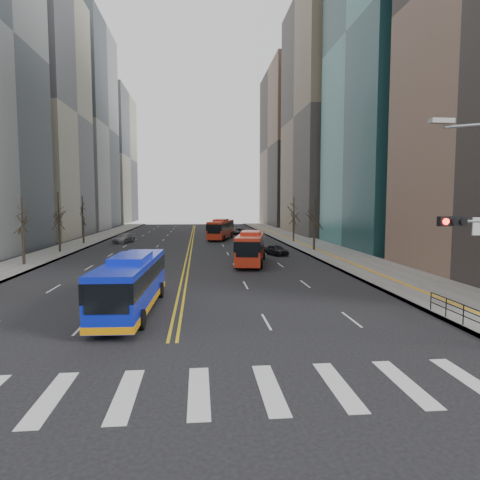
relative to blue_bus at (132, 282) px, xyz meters
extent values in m
plane|color=black|center=(2.61, -10.82, -1.72)|extent=(220.00, 220.00, 0.00)
cube|color=gray|center=(20.11, 34.18, -1.64)|extent=(7.00, 130.00, 0.15)
cube|color=gray|center=(-13.89, 34.18, -1.64)|extent=(5.00, 130.00, 0.15)
cube|color=silver|center=(-0.93, -10.82, -1.71)|extent=(0.70, 4.00, 0.01)
cube|color=silver|center=(1.43, -10.82, -1.71)|extent=(0.70, 4.00, 0.01)
cube|color=silver|center=(3.80, -10.82, -1.71)|extent=(0.70, 4.00, 0.01)
cube|color=silver|center=(6.16, -10.82, -1.71)|extent=(0.70, 4.00, 0.01)
cube|color=silver|center=(8.52, -10.82, -1.71)|extent=(0.70, 4.00, 0.01)
cube|color=silver|center=(10.89, -10.82, -1.71)|extent=(0.70, 4.00, 0.01)
cube|color=silver|center=(13.25, -10.82, -1.71)|extent=(0.70, 4.00, 0.01)
cube|color=gold|center=(2.41, 44.18, -1.71)|extent=(0.15, 100.00, 0.01)
cube|color=gold|center=(2.81, 44.18, -1.71)|extent=(0.15, 100.00, 0.01)
cube|color=#A09981|center=(-28.39, 55.18, 20.28)|extent=(22.00, 22.00, 44.00)
cube|color=gray|center=(-27.39, 82.18, 22.28)|extent=(20.00, 26.00, 48.00)
cube|color=#357677|center=(33.61, 33.18, 27.28)|extent=(20.00, 22.00, 58.00)
cube|color=#7F7058|center=(32.61, 60.18, 21.28)|extent=(20.00, 26.00, 46.00)
cube|color=#A09981|center=(-26.39, 114.18, 18.28)|extent=(18.00, 30.00, 40.00)
cube|color=brown|center=(31.61, 92.18, 19.28)|extent=(18.00, 30.00, 42.00)
cube|color=black|center=(13.61, -8.82, 3.78)|extent=(1.10, 0.28, 0.38)
cylinder|color=#FF190C|center=(13.26, -8.98, 3.78)|extent=(0.24, 0.08, 0.24)
cylinder|color=black|center=(13.61, -8.98, 3.78)|extent=(0.24, 0.08, 0.24)
cylinder|color=black|center=(13.96, -8.98, 3.78)|extent=(0.24, 0.08, 0.24)
cube|color=#999993|center=(13.01, -8.82, 7.58)|extent=(0.90, 0.35, 0.18)
cube|color=black|center=(16.91, -4.82, -0.57)|extent=(0.04, 6.00, 0.04)
cylinder|color=black|center=(16.91, -4.82, -1.07)|extent=(0.06, 0.06, 1.00)
cylinder|color=black|center=(16.91, -3.32, -1.07)|extent=(0.06, 0.06, 1.00)
cylinder|color=black|center=(16.91, -1.82, -1.07)|extent=(0.06, 0.06, 1.00)
cylinder|color=black|center=(-13.39, 19.18, 0.08)|extent=(0.28, 0.28, 3.60)
cylinder|color=black|center=(-13.39, 30.18, 0.28)|extent=(0.28, 0.28, 4.00)
cylinder|color=black|center=(-13.39, 41.18, 0.18)|extent=(0.28, 0.28, 3.80)
cylinder|color=black|center=(18.61, 29.18, 0.03)|extent=(0.28, 0.28, 3.50)
cylinder|color=black|center=(18.61, 41.18, 0.16)|extent=(0.28, 0.28, 3.75)
cube|color=#0C1EBB|center=(0.00, 0.00, -0.05)|extent=(2.79, 11.24, 2.62)
cube|color=black|center=(0.00, 0.00, 0.48)|extent=(2.85, 11.26, 0.95)
cube|color=#0C1EBB|center=(0.00, 0.00, 1.36)|extent=(2.02, 3.98, 0.40)
cube|color=orange|center=(0.00, 0.00, -1.17)|extent=(2.85, 11.26, 0.35)
cylinder|color=black|center=(-1.31, -3.52, -1.22)|extent=(0.34, 1.01, 1.00)
cylinder|color=black|center=(1.01, -3.61, -1.22)|extent=(0.34, 1.01, 1.00)
cylinder|color=black|center=(-1.01, 3.61, -1.22)|extent=(0.34, 1.01, 1.00)
cylinder|color=black|center=(1.31, 3.52, -1.22)|extent=(0.34, 1.01, 1.00)
cube|color=#B72813|center=(9.08, 18.34, -0.03)|extent=(4.27, 10.68, 2.68)
cube|color=black|center=(9.08, 18.34, 0.51)|extent=(4.33, 10.71, 0.97)
cube|color=#B72813|center=(9.08, 18.34, 1.42)|extent=(2.54, 3.94, 0.40)
cylinder|color=black|center=(7.30, 15.29, -1.22)|extent=(0.48, 1.04, 1.00)
cylinder|color=black|center=(9.62, 14.84, -1.22)|extent=(0.48, 1.04, 1.00)
cylinder|color=black|center=(8.54, 21.84, -1.22)|extent=(0.48, 1.04, 1.00)
cylinder|color=black|center=(10.87, 21.40, -1.22)|extent=(0.48, 1.04, 1.00)
cube|color=#B72813|center=(7.52, 47.39, 0.03)|extent=(5.11, 11.09, 2.80)
cube|color=black|center=(7.52, 47.39, 0.59)|extent=(5.17, 11.13, 1.01)
cube|color=#B72813|center=(7.52, 47.39, 1.53)|extent=(2.86, 4.16, 0.40)
cylinder|color=black|center=(5.46, 44.34, -1.22)|extent=(0.54, 1.04, 1.00)
cylinder|color=black|center=(7.84, 43.72, -1.22)|extent=(0.54, 1.04, 1.00)
cylinder|color=black|center=(7.20, 51.05, -1.22)|extent=(0.54, 1.04, 1.00)
cylinder|color=black|center=(9.58, 50.43, -1.22)|extent=(0.54, 1.04, 1.00)
imported|color=black|center=(12.94, 25.12, -1.09)|extent=(2.81, 3.99, 1.26)
imported|color=gray|center=(-7.74, 42.79, -1.01)|extent=(3.40, 5.26, 1.42)
imported|color=black|center=(11.67, 58.18, -1.10)|extent=(3.30, 4.86, 1.23)
camera|label=1|loc=(3.84, -24.50, 4.51)|focal=32.00mm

